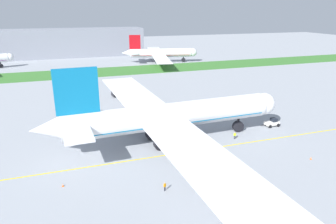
{
  "coord_description": "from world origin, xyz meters",
  "views": [
    {
      "loc": [
        -24.1,
        -58.12,
        30.08
      ],
      "look_at": [
        1.22,
        15.82,
        4.15
      ],
      "focal_mm": 33.19,
      "sensor_mm": 36.0,
      "label": 1
    }
  ],
  "objects": [
    {
      "name": "parked_airliner_far_centre",
      "position": [
        31.0,
        117.81,
        5.46
      ],
      "size": [
        44.14,
        69.65,
        16.09
      ],
      "color": "white",
      "rests_on": "ground"
    },
    {
      "name": "terminal_building",
      "position": [
        -24.94,
        161.35,
        9.0
      ],
      "size": [
        110.24,
        20.0,
        18.0
      ],
      "primitive_type": "cube",
      "color": "gray",
      "rests_on": "ground"
    },
    {
      "name": "pushback_tug",
      "position": [
        27.99,
        7.11,
        1.0
      ],
      "size": [
        5.63,
        2.57,
        2.21
      ],
      "color": "white",
      "rests_on": "ground"
    },
    {
      "name": "traffic_cone_starboard_wing",
      "position": [
        23.54,
        -12.11,
        0.28
      ],
      "size": [
        0.36,
        0.36,
        0.58
      ],
      "color": "#F2590C",
      "rests_on": "ground"
    },
    {
      "name": "airliner_foreground",
      "position": [
        -2.26,
        5.95,
        6.49
      ],
      "size": [
        59.36,
        94.35,
        19.12
      ],
      "color": "white",
      "rests_on": "ground"
    },
    {
      "name": "grass_median_strip",
      "position": [
        0.0,
        99.03,
        0.05
      ],
      "size": [
        320.0,
        24.0,
        0.1
      ],
      "primitive_type": "cube",
      "color": "#38722D",
      "rests_on": "ground"
    },
    {
      "name": "ground_crew_wingwalker_port",
      "position": [
        -9.39,
        -13.45,
        1.0
      ],
      "size": [
        0.5,
        0.44,
        1.64
      ],
      "color": "black",
      "rests_on": "ground"
    },
    {
      "name": "ground_plane",
      "position": [
        0.0,
        0.0,
        0.0
      ],
      "size": [
        600.0,
        600.0,
        0.0
      ],
      "primitive_type": "plane",
      "color": "#9399A0",
      "rests_on": "ground"
    },
    {
      "name": "ground_crew_marshaller_front",
      "position": [
        13.89,
        2.64,
        1.05
      ],
      "size": [
        0.6,
        0.34,
        1.73
      ],
      "color": "black",
      "rests_on": "ground"
    },
    {
      "name": "service_truck_baggage_loader",
      "position": [
        -5.89,
        50.56,
        1.6
      ],
      "size": [
        5.21,
        3.42,
        2.95
      ],
      "color": "black",
      "rests_on": "ground"
    },
    {
      "name": "traffic_cone_port_wing",
      "position": [
        -26.18,
        -6.24,
        0.28
      ],
      "size": [
        0.36,
        0.36,
        0.58
      ],
      "color": "#F2590C",
      "rests_on": "ground"
    },
    {
      "name": "apron_taxi_line",
      "position": [
        0.0,
        -0.34,
        0.0
      ],
      "size": [
        280.0,
        0.36,
        0.01
      ],
      "primitive_type": "cube",
      "color": "yellow",
      "rests_on": "ground"
    }
  ]
}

